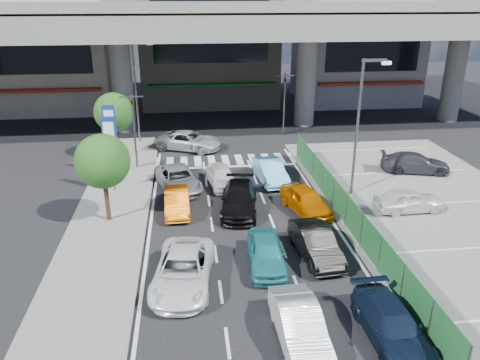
{
  "coord_description": "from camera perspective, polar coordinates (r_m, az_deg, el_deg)",
  "views": [
    {
      "loc": [
        -2.68,
        -18.93,
        11.34
      ],
      "look_at": [
        0.08,
        4.56,
        1.81
      ],
      "focal_mm": 35.0,
      "sensor_mm": 36.0,
      "label": 1
    }
  ],
  "objects": [
    {
      "name": "wagon_silver_front_left",
      "position": [
        29.02,
        -7.57,
        0.12
      ],
      "size": [
        3.29,
        5.07,
        1.3
      ],
      "primitive_type": "imported",
      "rotation": [
        0.0,
        0.0,
        0.26
      ],
      "color": "gray",
      "rests_on": "ground"
    },
    {
      "name": "signboard_far",
      "position": [
        31.44,
        -15.53,
        5.86
      ],
      "size": [
        0.8,
        0.14,
        4.7
      ],
      "color": "#595B60",
      "rests_on": "ground"
    },
    {
      "name": "minivan_navy_back",
      "position": [
        17.75,
        17.98,
        -16.47
      ],
      "size": [
        1.89,
        4.34,
        1.24
      ],
      "primitive_type": "imported",
      "rotation": [
        0.0,
        0.0,
        0.04
      ],
      "color": "black",
      "rests_on": "ground"
    },
    {
      "name": "sidewalk_left",
      "position": [
        25.92,
        -15.64,
        -4.74
      ],
      "size": [
        4.0,
        30.0,
        0.12
      ],
      "primitive_type": "cube",
      "color": "slate",
      "rests_on": "ground"
    },
    {
      "name": "hatch_white_back_mid",
      "position": [
        16.96,
        7.28,
        -17.2
      ],
      "size": [
        1.55,
        4.18,
        1.37
      ],
      "primitive_type": "imported",
      "rotation": [
        0.0,
        0.0,
        0.02
      ],
      "color": "white",
      "rests_on": "ground"
    },
    {
      "name": "ground",
      "position": [
        22.23,
        1.19,
        -8.74
      ],
      "size": [
        120.0,
        120.0,
        0.0
      ],
      "primitive_type": "plane",
      "color": "black",
      "rests_on": "ground"
    },
    {
      "name": "street_lamp_left",
      "position": [
        37.69,
        -12.39,
        11.4
      ],
      "size": [
        1.65,
        0.22,
        8.0
      ],
      "color": "#595B60",
      "rests_on": "ground"
    },
    {
      "name": "sedan_white_mid_left",
      "position": [
        19.76,
        -6.96,
        -10.87
      ],
      "size": [
        2.93,
        5.23,
        1.38
      ],
      "primitive_type": "imported",
      "rotation": [
        0.0,
        0.0,
        -0.13
      ],
      "color": "white",
      "rests_on": "ground"
    },
    {
      "name": "expressway",
      "position": [
        41.1,
        -3.1,
        18.31
      ],
      "size": [
        64.0,
        14.0,
        10.75
      ],
      "color": "slate",
      "rests_on": "ground"
    },
    {
      "name": "sedan_black_mid",
      "position": [
        25.83,
        -0.11,
        -2.41
      ],
      "size": [
        2.58,
        4.98,
        1.38
      ],
      "primitive_type": "imported",
      "rotation": [
        0.0,
        0.0,
        -0.14
      ],
      "color": "black",
      "rests_on": "ground"
    },
    {
      "name": "traffic_light_right",
      "position": [
        39.5,
        5.48,
        11.04
      ],
      "size": [
        1.6,
        1.24,
        5.2
      ],
      "color": "#595B60",
      "rests_on": "ground"
    },
    {
      "name": "traffic_light_left",
      "position": [
        32.0,
        -12.95,
        8.0
      ],
      "size": [
        1.6,
        1.24,
        5.2
      ],
      "color": "#595B60",
      "rests_on": "ground"
    },
    {
      "name": "building_west",
      "position": [
        52.84,
        -22.07,
        15.15
      ],
      "size": [
        12.0,
        10.9,
        13.0
      ],
      "color": "#A79D86",
      "rests_on": "ground"
    },
    {
      "name": "parked_sedan_white",
      "position": [
        27.36,
        19.89,
        -2.33
      ],
      "size": [
        3.84,
        1.64,
        1.29
      ],
      "primitive_type": "imported",
      "rotation": [
        0.0,
        0.0,
        1.6
      ],
      "color": "silver",
      "rests_on": "parking_lot"
    },
    {
      "name": "taxi_orange_right",
      "position": [
        25.99,
        8.02,
        -2.48
      ],
      "size": [
        2.57,
        4.33,
        1.38
      ],
      "primitive_type": "imported",
      "rotation": [
        0.0,
        0.0,
        0.25
      ],
      "color": "#BA5900",
      "rests_on": "ground"
    },
    {
      "name": "taxi_orange_left",
      "position": [
        26.02,
        -7.71,
        -2.61
      ],
      "size": [
        1.43,
        3.79,
        1.24
      ],
      "primitive_type": "imported",
      "rotation": [
        0.0,
        0.0,
        0.03
      ],
      "color": "orange",
      "rests_on": "ground"
    },
    {
      "name": "building_east",
      "position": [
        54.48,
        13.92,
        15.69
      ],
      "size": [
        12.0,
        10.9,
        12.0
      ],
      "color": "gray",
      "rests_on": "ground"
    },
    {
      "name": "fence_run",
      "position": [
        23.87,
        13.62,
        -4.66
      ],
      "size": [
        0.16,
        22.0,
        1.8
      ],
      "primitive_type": null,
      "color": "#1F5C2C",
      "rests_on": "ground"
    },
    {
      "name": "kei_truck_front_right",
      "position": [
        30.01,
        3.71,
        1.1
      ],
      "size": [
        1.89,
        4.32,
        1.38
      ],
      "primitive_type": "imported",
      "rotation": [
        0.0,
        0.0,
        0.11
      ],
      "color": "#58AED7",
      "rests_on": "ground"
    },
    {
      "name": "tree_near",
      "position": [
        24.65,
        -16.42,
        2.19
      ],
      "size": [
        2.8,
        2.8,
        4.8
      ],
      "color": "#382314",
      "rests_on": "ground"
    },
    {
      "name": "sedan_white_front_mid",
      "position": [
        29.25,
        -2.28,
        0.47
      ],
      "size": [
        1.96,
        3.95,
        1.29
      ],
      "primitive_type": "imported",
      "rotation": [
        0.0,
        0.0,
        0.12
      ],
      "color": "silver",
      "rests_on": "ground"
    },
    {
      "name": "hatch_black_mid_right",
      "position": [
        21.81,
        9.21,
        -7.63
      ],
      "size": [
        1.81,
        4.26,
        1.37
      ],
      "primitive_type": "imported",
      "rotation": [
        0.0,
        0.0,
        0.09
      ],
      "color": "black",
      "rests_on": "ground"
    },
    {
      "name": "building_center",
      "position": [
        52.11,
        -3.91,
        17.65
      ],
      "size": [
        14.0,
        10.9,
        15.0
      ],
      "color": "gray",
      "rests_on": "ground"
    },
    {
      "name": "signboard_near",
      "position": [
        28.53,
        -15.55,
        4.25
      ],
      "size": [
        0.8,
        0.14,
        4.7
      ],
      "color": "#595B60",
      "rests_on": "ground"
    },
    {
      "name": "tree_far",
      "position": [
        34.75,
        -15.13,
        7.95
      ],
      "size": [
        2.8,
        2.8,
        4.8
      ],
      "color": "#382314",
      "rests_on": "ground"
    },
    {
      "name": "crossing_wagon_silver",
      "position": [
        36.34,
        -6.27,
        4.78
      ],
      "size": [
        5.56,
        4.14,
        1.4
      ],
      "primitive_type": "imported",
      "rotation": [
        0.0,
        0.0,
        1.16
      ],
      "color": "#A6A9AE",
      "rests_on": "ground"
    },
    {
      "name": "traffic_cone",
      "position": [
        28.18,
        11.82,
        -1.43
      ],
      "size": [
        0.43,
        0.43,
        0.66
      ],
      "primitive_type": "cone",
      "rotation": [
        0.0,
        0.0,
        0.31
      ],
      "color": "#EB540D",
      "rests_on": "parking_lot"
    },
    {
      "name": "parking_lot",
      "position": [
        27.45,
        24.04,
        -4.45
      ],
      "size": [
        12.0,
        28.0,
        0.06
      ],
      "primitive_type": "cube",
      "color": "slate",
      "rests_on": "ground"
    },
    {
      "name": "parked_sedan_dgrey",
      "position": [
        33.49,
        20.57,
        1.99
      ],
      "size": [
        4.79,
        2.87,
        1.3
      ],
      "primitive_type": "imported",
      "rotation": [
        0.0,
        0.0,
        1.32
      ],
      "color": "#323238",
      "rests_on": "parking_lot"
    },
    {
      "name": "taxi_teal_mid",
      "position": [
        20.89,
        3.22,
        -8.82
      ],
      "size": [
        1.8,
        4.01,
        1.34
      ],
      "primitive_type": "imported",
      "rotation": [
        0.0,
        0.0,
        -0.06
      ],
      "color": "teal",
      "rests_on": "ground"
    },
    {
      "name": "street_lamp_right",
      "position": [
        27.6,
        14.56,
        7.46
      ],
      "size": [
        1.65,
        0.22,
        8.0
      ],
      "color": "#595B60",
      "rests_on": "ground"
    }
  ]
}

